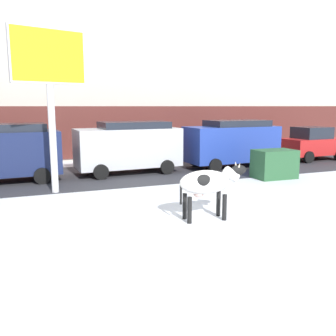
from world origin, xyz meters
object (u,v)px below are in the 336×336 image
at_px(cow_holstein, 207,183).
at_px(pedestrian_by_cars, 201,143).
at_px(billboard, 49,66).
at_px(car_blue_van, 232,142).
at_px(car_red_hatchback, 313,143).
at_px(car_silver_van, 129,146).
at_px(dumpster, 274,164).

height_order(cow_holstein, pedestrian_by_cars, pedestrian_by_cars).
xyz_separation_m(billboard, car_blue_van, (8.61, 2.49, -3.07)).
bearing_deg(car_red_hatchback, cow_holstein, -143.96).
relative_size(car_silver_van, car_red_hatchback, 1.31).
distance_m(cow_holstein, billboard, 6.77).
height_order(car_red_hatchback, pedestrian_by_cars, car_red_hatchback).
distance_m(car_silver_van, car_blue_van, 5.21).
distance_m(billboard, dumpster, 9.59).
relative_size(billboard, pedestrian_by_cars, 3.21).
height_order(car_silver_van, pedestrian_by_cars, car_silver_van).
xyz_separation_m(billboard, pedestrian_by_cars, (8.61, 5.92, -3.43)).
bearing_deg(dumpster, cow_holstein, -142.18).
distance_m(cow_holstein, car_blue_van, 8.82).
relative_size(cow_holstein, billboard, 0.35).
height_order(car_silver_van, dumpster, car_silver_van).
xyz_separation_m(cow_holstein, car_blue_van, (5.07, 7.21, 0.24)).
bearing_deg(billboard, dumpster, -4.06).
relative_size(car_red_hatchback, pedestrian_by_cars, 2.07).
height_order(car_blue_van, pedestrian_by_cars, car_blue_van).
relative_size(car_blue_van, car_red_hatchback, 1.31).
height_order(billboard, car_red_hatchback, billboard).
height_order(car_blue_van, car_red_hatchback, car_blue_van).
bearing_deg(car_red_hatchback, dumpster, -145.82).
bearing_deg(car_silver_van, car_red_hatchback, 1.52).
height_order(billboard, dumpster, billboard).
height_order(car_blue_van, dumpster, car_blue_van).
distance_m(cow_holstein, dumpster, 6.69).
relative_size(car_silver_van, pedestrian_by_cars, 2.71).
distance_m(billboard, car_red_hatchback, 14.86).
bearing_deg(billboard, cow_holstein, -53.12).
xyz_separation_m(car_blue_van, pedestrian_by_cars, (-0.01, 3.44, -0.36)).
bearing_deg(car_red_hatchback, car_silver_van, -178.48).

